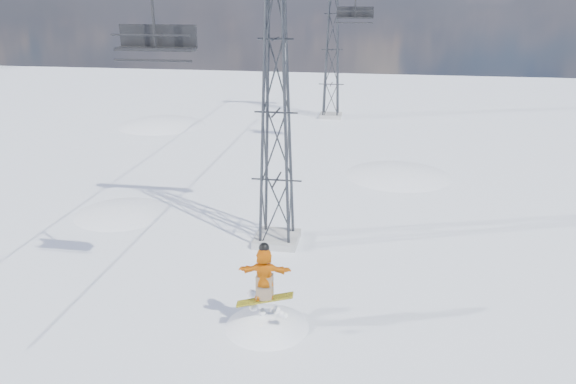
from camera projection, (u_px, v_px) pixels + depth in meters
name	position (u px, v px, depth m)	size (l,w,h in m)	color
ground	(200.00, 356.00, 16.17)	(120.00, 120.00, 0.00)	white
snow_terrain	(234.00, 282.00, 39.86)	(39.00, 37.00, 22.00)	white
lift_tower_near	(276.00, 113.00, 21.64)	(5.20, 1.80, 11.43)	#999999
lift_tower_far	(332.00, 50.00, 44.87)	(5.20, 1.80, 11.43)	#999999
snowboarder_jump	(268.00, 370.00, 18.12)	(4.40, 4.40, 6.95)	white
lift_chair_near	(156.00, 40.00, 15.29)	(2.21, 0.64, 2.74)	black
lift_chair_mid	(355.00, 14.00, 33.87)	(2.23, 0.64, 2.76)	black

